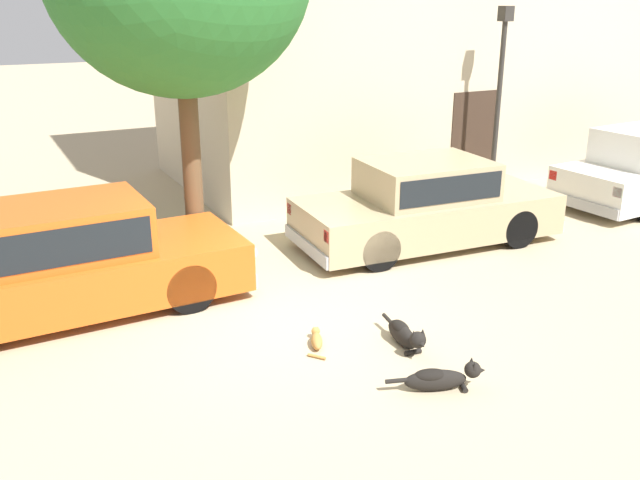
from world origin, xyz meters
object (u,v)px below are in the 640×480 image
(parked_sedan_nearest, at_px, (68,260))
(parked_sedan_second, at_px, (426,203))
(stray_dog_tan, at_px, (405,334))
(street_lamp, at_px, (500,79))
(stray_cat, at_px, (317,340))
(stray_dog_spotted, at_px, (441,378))

(parked_sedan_nearest, bearing_deg, parked_sedan_second, -0.84)
(parked_sedan_nearest, distance_m, stray_dog_tan, 4.41)
(street_lamp, bearing_deg, stray_cat, -146.57)
(parked_sedan_nearest, bearing_deg, stray_cat, -45.60)
(parked_sedan_nearest, xyz_separation_m, parked_sedan_second, (5.69, 0.05, -0.02))
(parked_sedan_second, height_order, stray_dog_tan, parked_sedan_second)
(stray_cat, bearing_deg, parked_sedan_second, -30.41)
(parked_sedan_nearest, height_order, stray_dog_spotted, parked_sedan_nearest)
(parked_sedan_nearest, distance_m, street_lamp, 8.83)
(parked_sedan_second, height_order, stray_dog_spotted, parked_sedan_second)
(parked_sedan_second, bearing_deg, stray_cat, -139.69)
(parked_sedan_second, distance_m, stray_cat, 4.11)
(parked_sedan_second, relative_size, stray_cat, 7.67)
(stray_dog_tan, xyz_separation_m, street_lamp, (5.18, 4.52, 2.26))
(parked_sedan_second, relative_size, stray_dog_tan, 4.47)
(parked_sedan_second, bearing_deg, street_lamp, 34.08)
(stray_cat, bearing_deg, street_lamp, -33.19)
(parked_sedan_second, distance_m, stray_dog_spotted, 4.67)
(parked_sedan_second, xyz_separation_m, street_lamp, (2.82, 1.62, 1.72))
(stray_dog_tan, bearing_deg, street_lamp, 137.02)
(parked_sedan_nearest, height_order, stray_dog_tan, parked_sedan_nearest)
(stray_dog_spotted, height_order, stray_dog_tan, stray_dog_tan)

